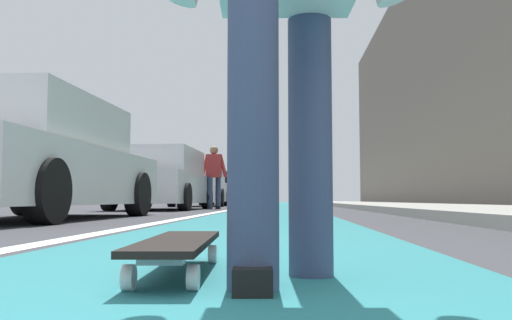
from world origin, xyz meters
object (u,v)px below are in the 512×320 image
parked_car_end (224,189)px  parked_car_far (201,187)px  parked_car_near (34,161)px  parked_car_mid (163,181)px  pedestrian_distant (214,173)px  skateboard (178,246)px  traffic_light (251,142)px

parked_car_end → parked_car_far: bearing=177.9°
parked_car_near → parked_car_far: 12.88m
parked_car_mid → pedestrian_distant: pedestrian_distant is taller
parked_car_near → parked_car_end: parked_car_end is taller
skateboard → parked_car_mid: 11.45m
parked_car_end → traffic_light: traffic_light is taller
parked_car_far → parked_car_end: (5.68, -0.21, 0.03)m
skateboard → parked_car_far: size_ratio=0.21×
traffic_light → pedestrian_distant: 11.91m
parked_car_mid → parked_car_near: bearing=178.9°
parked_car_near → traffic_light: (19.42, -1.39, 2.36)m
pedestrian_distant → skateboard: bearing=-172.8°
parked_car_far → traffic_light: size_ratio=0.92×
parked_car_mid → pedestrian_distant: bearing=-39.9°
parked_car_mid → parked_car_end: parked_car_end is taller
parked_car_near → parked_car_far: bearing=-0.0°
parked_car_mid → parked_car_far: (6.47, 0.12, 0.01)m
traffic_light → pedestrian_distant: size_ratio=2.67×
parked_car_end → traffic_light: 2.76m
traffic_light → pedestrian_distant: traffic_light is taller
parked_car_far → pedestrian_distant: pedestrian_distant is taller
traffic_light → skateboard: bearing=-176.7°
parked_car_end → traffic_light: bearing=-54.1°
pedestrian_distant → parked_car_end: bearing=5.2°
skateboard → traffic_light: size_ratio=0.19×
skateboard → parked_car_mid: (11.12, 2.65, 0.60)m
parked_car_near → parked_car_end: size_ratio=1.05×
parked_car_far → parked_car_mid: bearing=-179.0°
parked_car_far → parked_car_end: bearing=-2.1°
parked_car_end → skateboard: bearing=-173.7°
skateboard → parked_car_end: bearing=6.3°
parked_car_near → parked_car_far: parked_car_near is taller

